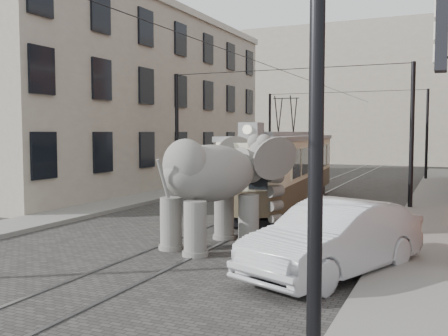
% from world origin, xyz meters
% --- Properties ---
extents(ground, '(120.00, 120.00, 0.00)m').
position_xyz_m(ground, '(0.00, 0.00, 0.00)').
color(ground, '#3A3836').
extents(tram_rails, '(1.54, 80.00, 0.02)m').
position_xyz_m(tram_rails, '(0.00, 0.00, 0.01)').
color(tram_rails, slate).
rests_on(tram_rails, ground).
extents(sidewalk_right, '(2.00, 60.00, 0.15)m').
position_xyz_m(sidewalk_right, '(6.00, 0.00, 0.07)').
color(sidewalk_right, slate).
rests_on(sidewalk_right, ground).
extents(sidewalk_left, '(2.00, 60.00, 0.15)m').
position_xyz_m(sidewalk_left, '(-6.50, 0.00, 0.07)').
color(sidewalk_left, slate).
rests_on(sidewalk_left, ground).
extents(stucco_building, '(7.00, 24.00, 10.00)m').
position_xyz_m(stucco_building, '(-11.00, 10.00, 5.00)').
color(stucco_building, gray).
rests_on(stucco_building, ground).
extents(distant_block, '(28.00, 10.00, 14.00)m').
position_xyz_m(distant_block, '(0.00, 40.00, 7.00)').
color(distant_block, gray).
rests_on(distant_block, ground).
extents(catenary, '(11.00, 30.20, 6.00)m').
position_xyz_m(catenary, '(-0.20, 5.00, 3.00)').
color(catenary, black).
rests_on(catenary, ground).
extents(tram, '(3.35, 11.91, 4.67)m').
position_xyz_m(tram, '(0.19, 5.15, 2.33)').
color(tram, beige).
rests_on(tram, ground).
extents(elephant, '(4.58, 5.85, 3.16)m').
position_xyz_m(elephant, '(0.61, -3.24, 1.58)').
color(elephant, slate).
rests_on(elephant, ground).
extents(parked_car, '(3.53, 5.26, 1.64)m').
position_xyz_m(parked_car, '(4.34, -4.67, 0.82)').
color(parked_car, '#B0B0B5').
rests_on(parked_car, ground).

